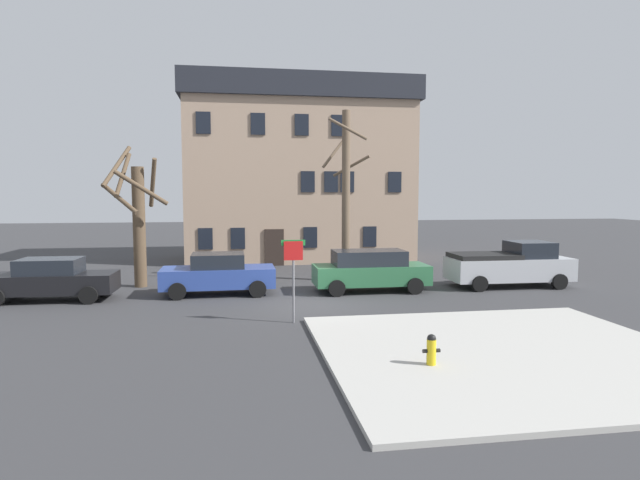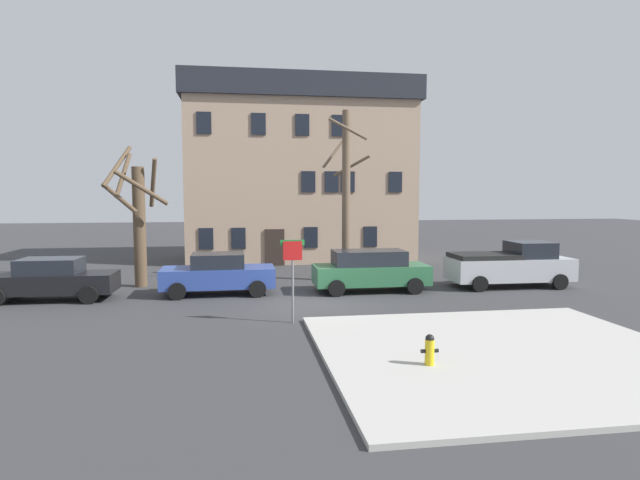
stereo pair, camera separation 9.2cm
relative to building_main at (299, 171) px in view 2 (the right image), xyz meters
name	(u,v)px [view 2 (the right image)]	position (x,y,z in m)	size (l,w,h in m)	color
ground_plane	(310,304)	(-1.18, -13.96, -5.57)	(120.00, 120.00, 0.00)	#38383A
sidewalk_slab	(506,353)	(2.91, -20.82, -5.51)	(9.36, 8.69, 0.12)	#B7B5AD
building_main	(299,171)	(0.00, 0.00, 0.00)	(14.11, 6.82, 11.01)	tan
tree_bare_near	(138,217)	(-8.17, -9.15, -2.49)	(2.90, 2.92, 6.28)	brown
tree_bare_mid	(346,193)	(1.18, -8.99, -1.41)	(2.35, 2.28, 7.94)	brown
car_black_sedan	(51,279)	(-10.96, -11.74, -4.75)	(4.81, 2.03, 1.64)	black
car_blue_sedan	(218,274)	(-4.64, -11.45, -4.73)	(4.56, 2.11, 1.69)	#2D4799
car_green_wagon	(370,270)	(1.65, -11.79, -4.66)	(4.80, 2.03, 1.74)	#2D6B42
pickup_truck_silver	(510,265)	(8.06, -11.62, -4.61)	(5.36, 2.26, 1.99)	#B7BABF
fire_hydrant	(430,349)	(0.58, -21.58, -5.08)	(0.42, 0.22, 0.72)	gold
street_sign_pole	(293,265)	(-2.11, -16.65, -3.71)	(0.76, 0.07, 2.65)	slate
bicycle_leaning	(217,274)	(-4.85, -8.19, -5.21)	(1.72, 0.44, 1.03)	black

